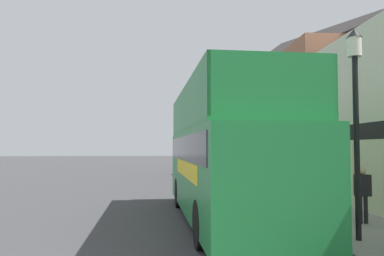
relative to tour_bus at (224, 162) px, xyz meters
The scene contains 9 objects.
ground_plane 14.75m from the tour_bus, 104.26° to the left, with size 144.00×144.00×0.00m, color #3D3D3F.
sidewalk 11.81m from the tour_bus, 73.23° to the left, with size 2.88×108.00×0.14m.
brick_terrace_rear 20.51m from the tour_bus, 67.24° to the left, with size 6.00×25.98×10.90m.
tour_bus is the anchor object (origin of this frame).
parked_car_ahead_of_bus 8.31m from the tour_bus, 84.55° to the left, with size 1.89×3.94×1.45m.
pedestrian_third 3.99m from the tour_bus, 18.79° to the right, with size 0.41×0.23×1.57m.
lamp_post_nearest 4.38m from the tour_bus, 49.54° to the right, with size 0.35×0.35×4.93m.
lamp_post_second 5.63m from the tour_bus, 61.10° to the left, with size 0.35×0.35×5.19m.
lamp_post_third 12.71m from the tour_bus, 78.91° to the left, with size 0.35×0.35×4.84m.
Camera 1 is at (1.77, -4.62, 2.27)m, focal length 35.00 mm.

